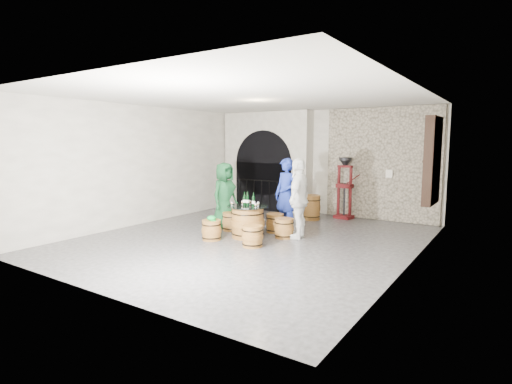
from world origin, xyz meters
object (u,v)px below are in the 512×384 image
Objects in this scene: barrel_stool_near_left at (212,230)px; wine_bottle_center at (253,201)px; wine_bottle_left at (245,200)px; person_blue at (286,195)px; wine_bottle_right at (248,200)px; person_green at (225,195)px; side_barrel at (311,207)px; barrel_table at (248,222)px; person_white at (299,199)px; barrel_stool_far at (275,223)px; barrel_stool_near_right at (252,236)px; barrel_stool_left at (231,221)px; corking_press at (345,183)px; barrel_stool_right at (284,228)px.

wine_bottle_center reaches higher than barrel_stool_near_left.
person_blue is at bearing 66.13° from wine_bottle_left.
barrel_stool_near_left is at bearing -121.00° from wine_bottle_left.
wine_bottle_center is 0.21m from wine_bottle_right.
person_blue is at bearing -64.65° from person_green.
wine_bottle_right is 0.46× the size of side_barrel.
person_green reaches higher than barrel_stool_near_left.
person_blue reaches higher than wine_bottle_left.
barrel_table is 1.31m from person_white.
barrel_stool_far is 1.00× the size of barrel_stool_near_right.
barrel_stool_left is 1.00× the size of barrel_stool_far.
barrel_stool_left is 1.54m from person_blue.
wine_bottle_left is at bearing -98.76° from side_barrel.
person_blue reaches higher than corking_press.
corking_press is (2.12, 2.95, 0.19)m from person_green.
corking_press reaches higher than barrel_stool_near_right.
person_white reaches higher than barrel_stool_far.
side_barrel is at bearing 94.40° from barrel_stool_near_right.
barrel_stool_right and barrel_stool_near_left have the same top height.
wine_bottle_left is (-0.38, -0.77, 0.65)m from barrel_stool_far.
person_blue reaches higher than barrel_stool_left.
wine_bottle_center is 1.00× the size of wine_bottle_right.
barrel_stool_left is at bearing -113.64° from corking_press.
wine_bottle_right is at bearing -97.19° from side_barrel.
barrel_stool_near_right is 0.25× the size of person_blue.
barrel_table is 0.51m from wine_bottle_right.
barrel_stool_far is at bearing -91.17° from side_barrel.
barrel_stool_near_left is 3.55m from side_barrel.
person_green reaches higher than barrel_table.
wine_bottle_left reaches higher than barrel_stool_near_right.
barrel_stool_far is 0.26× the size of corking_press.
wine_bottle_right is at bearing -96.31° from person_blue.
barrel_stool_near_right is at bearing -69.55° from person_blue.
barrel_stool_far is at bearing 68.18° from wine_bottle_right.
corking_press is at bearing 88.82° from person_blue.
barrel_stool_near_left is at bearing -129.28° from barrel_table.
barrel_stool_right is (1.52, 0.04, 0.00)m from barrel_stool_left.
barrel_stool_near_left is (-0.81, -1.48, 0.00)m from barrel_stool_far.
side_barrel is at bearing 82.81° from wine_bottle_right.
barrel_stool_far is 2.89m from corking_press.
barrel_stool_near_left is (-1.29, -1.08, 0.00)m from barrel_stool_right.
person_white reaches higher than barrel_stool_left.
barrel_stool_near_left is 2.13m from person_white.
barrel_table is at bearing -177.66° from wine_bottle_center.
wine_bottle_left is at bearing -170.48° from wine_bottle_right.
person_white is at bearing -71.64° from side_barrel.
barrel_stool_near_left is at bearing -140.00° from barrel_stool_right.
barrel_stool_right is at bearing 29.29° from barrel_table.
barrel_stool_near_left is 1.43× the size of wine_bottle_center.
barrel_stool_near_right is 1.00m from wine_bottle_center.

